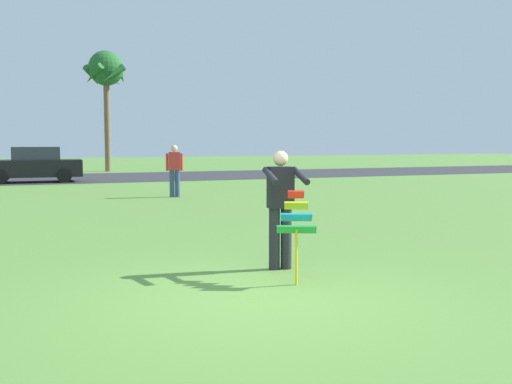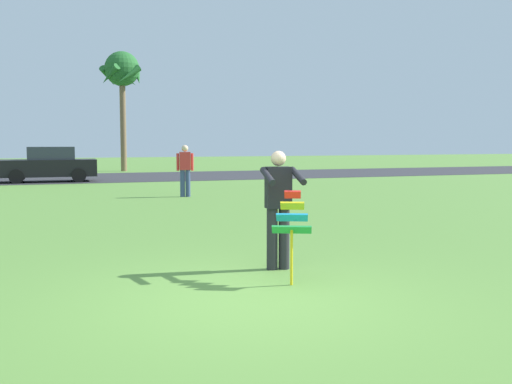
% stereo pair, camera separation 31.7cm
% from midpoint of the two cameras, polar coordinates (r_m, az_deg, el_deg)
% --- Properties ---
extents(ground_plane, '(120.00, 120.00, 0.00)m').
position_cam_midpoint_polar(ground_plane, '(6.94, -1.30, -10.61)').
color(ground_plane, '#568438').
extents(road_strip, '(120.00, 8.00, 0.01)m').
position_cam_midpoint_polar(road_strip, '(30.41, -16.56, 1.35)').
color(road_strip, '#2D2D33').
rests_on(road_strip, ground).
extents(person_kite_flyer, '(0.59, 0.69, 1.73)m').
position_cam_midpoint_polar(person_kite_flyer, '(8.38, 1.38, -1.26)').
color(person_kite_flyer, '#26262B').
rests_on(person_kite_flyer, ground).
extents(kite_held, '(0.59, 0.72, 1.20)m').
position_cam_midpoint_polar(kite_held, '(7.66, 2.81, -2.87)').
color(kite_held, red).
rests_on(kite_held, ground).
extents(parked_car_black, '(4.21, 1.84, 1.60)m').
position_cam_midpoint_polar(parked_car_black, '(27.89, -21.38, 2.47)').
color(parked_car_black, black).
rests_on(parked_car_black, ground).
extents(palm_tree_right_near, '(2.58, 2.71, 7.28)m').
position_cam_midpoint_polar(palm_tree_right_near, '(36.75, -14.80, 11.29)').
color(palm_tree_right_near, brown).
rests_on(palm_tree_right_near, ground).
extents(person_walker_near, '(0.56, 0.27, 1.73)m').
position_cam_midpoint_polar(person_walker_near, '(19.45, -8.50, 2.25)').
color(person_walker_near, '#384772').
rests_on(person_walker_near, ground).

